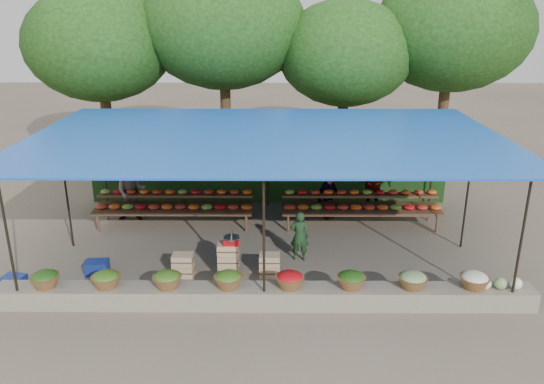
{
  "coord_description": "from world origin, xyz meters",
  "views": [
    {
      "loc": [
        0.21,
        -11.94,
        5.6
      ],
      "look_at": [
        0.13,
        0.2,
        1.35
      ],
      "focal_mm": 35.0,
      "sensor_mm": 36.0,
      "label": 1
    }
  ],
  "objects_px": {
    "vendor_seated": "(299,236)",
    "blue_crate_back": "(97,267)",
    "crate_counter": "(227,263)",
    "blue_crate_front": "(14,281)",
    "weighing_scale": "(232,240)"
  },
  "relations": [
    {
      "from": "crate_counter",
      "to": "blue_crate_front",
      "type": "bearing_deg",
      "value": -173.19
    },
    {
      "from": "crate_counter",
      "to": "blue_crate_front",
      "type": "relative_size",
      "value": 5.29
    },
    {
      "from": "crate_counter",
      "to": "vendor_seated",
      "type": "xyz_separation_m",
      "value": [
        1.61,
        0.81,
        0.29
      ]
    },
    {
      "from": "vendor_seated",
      "to": "blue_crate_front",
      "type": "xyz_separation_m",
      "value": [
        -6.07,
        -1.35,
        -0.46
      ]
    },
    {
      "from": "weighing_scale",
      "to": "blue_crate_front",
      "type": "bearing_deg",
      "value": -173.35
    },
    {
      "from": "blue_crate_front",
      "to": "blue_crate_back",
      "type": "bearing_deg",
      "value": 33.21
    },
    {
      "from": "vendor_seated",
      "to": "weighing_scale",
      "type": "bearing_deg",
      "value": 34.41
    },
    {
      "from": "crate_counter",
      "to": "blue_crate_front",
      "type": "xyz_separation_m",
      "value": [
        -4.46,
        -0.53,
        -0.18
      ]
    },
    {
      "from": "weighing_scale",
      "to": "blue_crate_back",
      "type": "height_order",
      "value": "weighing_scale"
    },
    {
      "from": "vendor_seated",
      "to": "blue_crate_back",
      "type": "xyz_separation_m",
      "value": [
        -4.51,
        -0.72,
        -0.45
      ]
    },
    {
      "from": "crate_counter",
      "to": "blue_crate_back",
      "type": "relative_size",
      "value": 4.79
    },
    {
      "from": "blue_crate_front",
      "to": "weighing_scale",
      "type": "bearing_deg",
      "value": 17.92
    },
    {
      "from": "weighing_scale",
      "to": "blue_crate_back",
      "type": "xyz_separation_m",
      "value": [
        -3.01,
        0.09,
        -0.71
      ]
    },
    {
      "from": "crate_counter",
      "to": "blue_crate_back",
      "type": "height_order",
      "value": "crate_counter"
    },
    {
      "from": "crate_counter",
      "to": "vendor_seated",
      "type": "distance_m",
      "value": 1.83
    }
  ]
}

